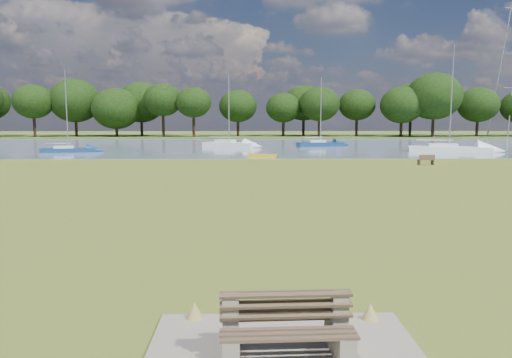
{
  "coord_description": "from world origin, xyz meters",
  "views": [
    {
      "loc": [
        -0.57,
        -21.08,
        3.64
      ],
      "look_at": [
        -0.21,
        -2.0,
        1.27
      ],
      "focal_mm": 35.0,
      "sensor_mm": 36.0,
      "label": 1
    }
  ],
  "objects_px": {
    "kayak": "(262,156)",
    "sailboat_5": "(320,142)",
    "sailboat_1": "(68,148)",
    "bench_pair": "(285,328)",
    "sailboat_6": "(229,143)",
    "sailboat_4": "(448,147)",
    "riverbank_bench": "(426,160)"
  },
  "relations": [
    {
      "from": "kayak",
      "to": "sailboat_5",
      "type": "relative_size",
      "value": 0.3
    },
    {
      "from": "sailboat_1",
      "to": "sailboat_5",
      "type": "height_order",
      "value": "sailboat_5"
    },
    {
      "from": "bench_pair",
      "to": "sailboat_1",
      "type": "distance_m",
      "value": 48.32
    },
    {
      "from": "bench_pair",
      "to": "sailboat_6",
      "type": "xyz_separation_m",
      "value": [
        -2.77,
        53.19,
        0.05
      ]
    },
    {
      "from": "bench_pair",
      "to": "sailboat_1",
      "type": "relative_size",
      "value": 0.24
    },
    {
      "from": "bench_pair",
      "to": "sailboat_4",
      "type": "distance_m",
      "value": 49.1
    },
    {
      "from": "sailboat_4",
      "to": "sailboat_6",
      "type": "relative_size",
      "value": 1.26
    },
    {
      "from": "sailboat_5",
      "to": "riverbank_bench",
      "type": "bearing_deg",
      "value": -90.95
    },
    {
      "from": "bench_pair",
      "to": "riverbank_bench",
      "type": "height_order",
      "value": "bench_pair"
    },
    {
      "from": "sailboat_1",
      "to": "sailboat_4",
      "type": "relative_size",
      "value": 0.76
    },
    {
      "from": "sailboat_1",
      "to": "riverbank_bench",
      "type": "bearing_deg",
      "value": -38.9
    },
    {
      "from": "riverbank_bench",
      "to": "sailboat_6",
      "type": "xyz_separation_m",
      "value": [
        -15.9,
        22.62,
        0.18
      ]
    },
    {
      "from": "bench_pair",
      "to": "sailboat_1",
      "type": "height_order",
      "value": "sailboat_1"
    },
    {
      "from": "bench_pair",
      "to": "sailboat_5",
      "type": "height_order",
      "value": "sailboat_5"
    },
    {
      "from": "riverbank_bench",
      "to": "kayak",
      "type": "xyz_separation_m",
      "value": [
        -12.29,
        7.43,
        -0.23
      ]
    },
    {
      "from": "sailboat_5",
      "to": "sailboat_6",
      "type": "bearing_deg",
      "value": 173.88
    },
    {
      "from": "sailboat_5",
      "to": "sailboat_6",
      "type": "height_order",
      "value": "sailboat_6"
    },
    {
      "from": "sailboat_4",
      "to": "sailboat_5",
      "type": "distance_m",
      "value": 15.49
    },
    {
      "from": "riverbank_bench",
      "to": "sailboat_6",
      "type": "height_order",
      "value": "sailboat_6"
    },
    {
      "from": "kayak",
      "to": "sailboat_4",
      "type": "height_order",
      "value": "sailboat_4"
    },
    {
      "from": "bench_pair",
      "to": "sailboat_6",
      "type": "bearing_deg",
      "value": 90.65
    },
    {
      "from": "sailboat_1",
      "to": "sailboat_6",
      "type": "height_order",
      "value": "sailboat_6"
    },
    {
      "from": "riverbank_bench",
      "to": "bench_pair",
      "type": "bearing_deg",
      "value": -121.81
    },
    {
      "from": "kayak",
      "to": "sailboat_5",
      "type": "distance_m",
      "value": 18.05
    },
    {
      "from": "sailboat_4",
      "to": "bench_pair",
      "type": "bearing_deg",
      "value": -100.01
    },
    {
      "from": "riverbank_bench",
      "to": "kayak",
      "type": "relative_size",
      "value": 0.53
    },
    {
      "from": "riverbank_bench",
      "to": "sailboat_5",
      "type": "height_order",
      "value": "sailboat_5"
    },
    {
      "from": "kayak",
      "to": "sailboat_6",
      "type": "distance_m",
      "value": 15.62
    },
    {
      "from": "riverbank_bench",
      "to": "sailboat_6",
      "type": "relative_size",
      "value": 0.15
    },
    {
      "from": "riverbank_bench",
      "to": "sailboat_4",
      "type": "relative_size",
      "value": 0.12
    },
    {
      "from": "riverbank_bench",
      "to": "sailboat_5",
      "type": "bearing_deg",
      "value": 92.56
    },
    {
      "from": "kayak",
      "to": "sailboat_4",
      "type": "xyz_separation_m",
      "value": [
        19.65,
        6.62,
        0.38
      ]
    }
  ]
}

